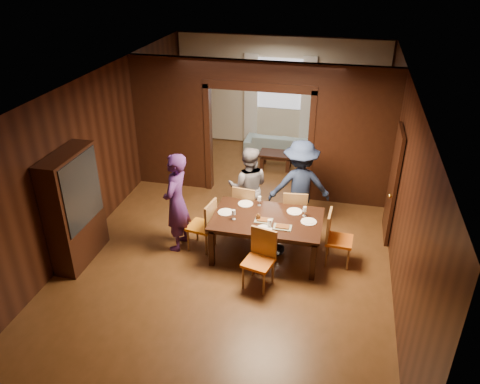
% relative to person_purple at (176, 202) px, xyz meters
% --- Properties ---
extents(floor, '(9.00, 9.00, 0.00)m').
position_rel_person_purple_xyz_m(floor, '(1.00, 0.77, -0.91)').
color(floor, '#533317').
rests_on(floor, ground).
extents(ceiling, '(5.50, 9.00, 0.02)m').
position_rel_person_purple_xyz_m(ceiling, '(1.00, 0.77, 1.99)').
color(ceiling, silver).
rests_on(ceiling, room_walls).
extents(room_walls, '(5.52, 9.01, 2.90)m').
position_rel_person_purple_xyz_m(room_walls, '(1.00, 2.66, 0.59)').
color(room_walls, black).
rests_on(room_walls, floor).
extents(person_purple, '(0.46, 0.68, 1.82)m').
position_rel_person_purple_xyz_m(person_purple, '(0.00, 0.00, 0.00)').
color(person_purple, '#462162').
rests_on(person_purple, floor).
extents(person_grey, '(0.87, 0.72, 1.62)m').
position_rel_person_purple_xyz_m(person_grey, '(1.07, 1.04, -0.10)').
color(person_grey, slate).
rests_on(person_grey, floor).
extents(person_navy, '(1.28, 0.92, 1.80)m').
position_rel_person_purple_xyz_m(person_navy, '(2.03, 1.14, -0.01)').
color(person_navy, '#1C2746').
rests_on(person_navy, floor).
extents(sofa, '(1.91, 0.75, 0.56)m').
position_rel_person_purple_xyz_m(sofa, '(1.20, 4.62, -0.63)').
color(sofa, '#87A6B1').
rests_on(sofa, floor).
extents(serving_bowl, '(0.35, 0.35, 0.09)m').
position_rel_person_purple_xyz_m(serving_bowl, '(1.74, 0.16, -0.11)').
color(serving_bowl, black).
rests_on(serving_bowl, dining_table).
extents(dining_table, '(1.87, 1.17, 0.76)m').
position_rel_person_purple_xyz_m(dining_table, '(1.60, 0.08, -0.53)').
color(dining_table, black).
rests_on(dining_table, floor).
extents(coffee_table, '(0.80, 0.50, 0.40)m').
position_rel_person_purple_xyz_m(coffee_table, '(1.19, 3.73, -0.71)').
color(coffee_table, black).
rests_on(coffee_table, floor).
extents(chair_left, '(0.50, 0.50, 0.97)m').
position_rel_person_purple_xyz_m(chair_left, '(0.42, 0.04, -0.43)').
color(chair_left, orange).
rests_on(chair_left, floor).
extents(chair_right, '(0.46, 0.46, 0.97)m').
position_rel_person_purple_xyz_m(chair_right, '(2.85, 0.15, -0.43)').
color(chair_right, '#D15D13').
rests_on(chair_right, floor).
extents(chair_far_l, '(0.49, 0.49, 0.97)m').
position_rel_person_purple_xyz_m(chair_far_l, '(1.08, 0.86, -0.43)').
color(chair_far_l, '#DD5B14').
rests_on(chair_far_l, floor).
extents(chair_far_r, '(0.48, 0.48, 0.97)m').
position_rel_person_purple_xyz_m(chair_far_r, '(1.99, 0.88, -0.43)').
color(chair_far_r, orange).
rests_on(chair_far_r, floor).
extents(chair_near, '(0.53, 0.53, 0.97)m').
position_rel_person_purple_xyz_m(chair_near, '(1.62, -0.78, -0.43)').
color(chair_near, orange).
rests_on(chair_near, floor).
extents(hutch, '(0.40, 1.20, 2.00)m').
position_rel_person_purple_xyz_m(hutch, '(-1.53, -0.73, 0.09)').
color(hutch, black).
rests_on(hutch, floor).
extents(door_right, '(0.06, 0.90, 2.10)m').
position_rel_person_purple_xyz_m(door_right, '(3.70, 1.27, 0.14)').
color(door_right, black).
rests_on(door_right, floor).
extents(window_far, '(1.20, 0.03, 1.30)m').
position_rel_person_purple_xyz_m(window_far, '(1.00, 5.21, 0.79)').
color(window_far, silver).
rests_on(window_far, back_wall).
extents(curtain_left, '(0.35, 0.06, 2.40)m').
position_rel_person_purple_xyz_m(curtain_left, '(0.25, 5.17, 0.34)').
color(curtain_left, white).
rests_on(curtain_left, back_wall).
extents(curtain_right, '(0.35, 0.06, 2.40)m').
position_rel_person_purple_xyz_m(curtain_right, '(1.75, 5.17, 0.34)').
color(curtain_right, white).
rests_on(curtain_right, back_wall).
extents(plate_left, '(0.27, 0.27, 0.01)m').
position_rel_person_purple_xyz_m(plate_left, '(0.86, 0.11, -0.15)').
color(plate_left, white).
rests_on(plate_left, dining_table).
extents(plate_far_l, '(0.27, 0.27, 0.01)m').
position_rel_person_purple_xyz_m(plate_far_l, '(1.14, 0.48, -0.15)').
color(plate_far_l, white).
rests_on(plate_far_l, dining_table).
extents(plate_far_r, '(0.27, 0.27, 0.01)m').
position_rel_person_purple_xyz_m(plate_far_r, '(2.03, 0.40, -0.15)').
color(plate_far_r, white).
rests_on(plate_far_r, dining_table).
extents(plate_right, '(0.27, 0.27, 0.01)m').
position_rel_person_purple_xyz_m(plate_right, '(2.31, 0.12, -0.15)').
color(plate_right, white).
rests_on(plate_right, dining_table).
extents(plate_near, '(0.27, 0.27, 0.01)m').
position_rel_person_purple_xyz_m(plate_near, '(1.61, -0.28, -0.15)').
color(plate_near, white).
rests_on(plate_near, dining_table).
extents(platter_a, '(0.30, 0.20, 0.04)m').
position_rel_person_purple_xyz_m(platter_a, '(1.56, -0.02, -0.13)').
color(platter_a, gray).
rests_on(platter_a, dining_table).
extents(platter_b, '(0.30, 0.20, 0.04)m').
position_rel_person_purple_xyz_m(platter_b, '(1.90, -0.16, -0.13)').
color(platter_b, gray).
rests_on(platter_b, dining_table).
extents(wineglass_left, '(0.08, 0.08, 0.18)m').
position_rel_person_purple_xyz_m(wineglass_left, '(1.05, -0.08, -0.06)').
color(wineglass_left, silver).
rests_on(wineglass_left, dining_table).
extents(wineglass_far, '(0.08, 0.08, 0.18)m').
position_rel_person_purple_xyz_m(wineglass_far, '(1.39, 0.49, -0.06)').
color(wineglass_far, white).
rests_on(wineglass_far, dining_table).
extents(wineglass_right, '(0.08, 0.08, 0.18)m').
position_rel_person_purple_xyz_m(wineglass_right, '(2.21, 0.30, -0.06)').
color(wineglass_right, white).
rests_on(wineglass_right, dining_table).
extents(tumbler, '(0.07, 0.07, 0.14)m').
position_rel_person_purple_xyz_m(tumbler, '(1.69, -0.19, -0.08)').
color(tumbler, silver).
rests_on(tumbler, dining_table).
extents(condiment_jar, '(0.08, 0.08, 0.11)m').
position_rel_person_purple_xyz_m(condiment_jar, '(1.46, -0.00, -0.10)').
color(condiment_jar, '#4C2C11').
rests_on(condiment_jar, dining_table).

